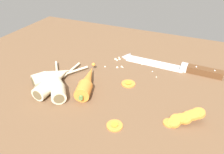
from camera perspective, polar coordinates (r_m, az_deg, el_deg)
The scene contains 10 objects.
ground_plane at distance 69.75cm, azimuth 0.66°, elevation -1.62°, with size 120.00×90.00×4.00cm, color brown.
chefs_knife at distance 76.95cm, azimuth 14.19°, elevation 3.14°, with size 34.79×5.06×4.18cm.
whole_carrot at distance 63.39cm, azimuth -6.65°, elevation -1.28°, with size 8.41×18.43×4.20cm.
parsnip_front at distance 64.37cm, azimuth -14.12°, elevation -1.70°, with size 15.81×19.14×4.00cm.
parsnip_mid_left at distance 65.28cm, azimuth -15.26°, elevation -1.36°, with size 4.03×21.29×4.00cm.
parsnip_mid_right at distance 68.51cm, azimuth -15.51°, elevation 0.33°, with size 11.41×16.69×4.00cm.
carrot_slice_stack at distance 55.04cm, azimuth 18.56°, elevation -10.14°, with size 9.03×6.86×3.86cm.
carrot_slice_stray_near at distance 51.94cm, azimuth 0.70°, elevation -12.54°, with size 3.85×3.85×0.70cm.
carrot_slice_stray_mid at distance 65.67cm, azimuth 4.34°, elevation -1.64°, with size 4.18×4.18×0.70cm.
mince_crumbs at distance 77.15cm, azimuth 2.11°, elevation 4.02°, with size 18.37×8.97×0.89cm.
Camera 1 is at (22.61, -53.16, 37.09)cm, focal length 34.69 mm.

